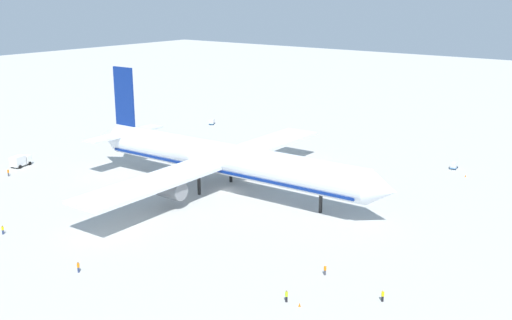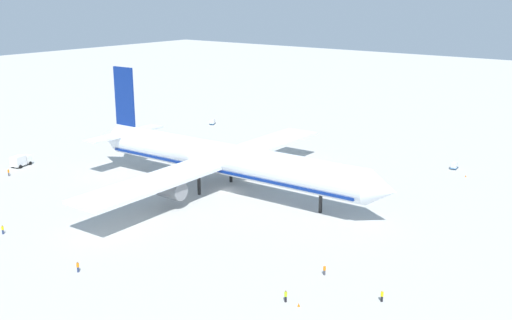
{
  "view_description": "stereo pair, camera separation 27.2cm",
  "coord_description": "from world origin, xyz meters",
  "px_view_note": "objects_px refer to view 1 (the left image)",
  "views": [
    {
      "loc": [
        79.6,
        -94.45,
        40.96
      ],
      "look_at": [
        5.15,
        3.28,
        6.92
      ],
      "focal_mm": 42.86,
      "sensor_mm": 36.0,
      "label": 1
    },
    {
      "loc": [
        79.82,
        -94.29,
        40.96
      ],
      "look_at": [
        5.15,
        3.28,
        6.92
      ],
      "focal_mm": 42.86,
      "sensor_mm": 36.0,
      "label": 2
    }
  ],
  "objects_px": {
    "ground_worker_4": "(8,172)",
    "traffic_cone_0": "(466,176)",
    "baggage_cart_2": "(212,122)",
    "ground_worker_2": "(78,267)",
    "ground_worker_3": "(286,296)",
    "ground_worker_1": "(383,296)",
    "traffic_cone_1": "(300,305)",
    "service_truck_0": "(20,161)",
    "ground_worker_5": "(3,230)",
    "traffic_cone_2": "(128,150)",
    "ground_worker_0": "(325,270)",
    "airliner": "(222,159)",
    "baggage_cart_1": "(454,165)"
  },
  "relations": [
    {
      "from": "service_truck_0",
      "to": "ground_worker_3",
      "type": "relative_size",
      "value": 3.24
    },
    {
      "from": "ground_worker_0",
      "to": "traffic_cone_0",
      "type": "relative_size",
      "value": 2.93
    },
    {
      "from": "ground_worker_0",
      "to": "baggage_cart_2",
      "type": "bearing_deg",
      "value": 140.11
    },
    {
      "from": "service_truck_0",
      "to": "baggage_cart_1",
      "type": "xyz_separation_m",
      "value": [
        84.1,
        61.73,
        -0.67
      ]
    },
    {
      "from": "ground_worker_2",
      "to": "baggage_cart_2",
      "type": "bearing_deg",
      "value": 120.45
    },
    {
      "from": "ground_worker_5",
      "to": "baggage_cart_1",
      "type": "bearing_deg",
      "value": 61.36
    },
    {
      "from": "traffic_cone_1",
      "to": "service_truck_0",
      "type": "bearing_deg",
      "value": 170.04
    },
    {
      "from": "baggage_cart_1",
      "to": "baggage_cart_2",
      "type": "relative_size",
      "value": 0.94
    },
    {
      "from": "ground_worker_0",
      "to": "ground_worker_5",
      "type": "relative_size",
      "value": 1.0
    },
    {
      "from": "ground_worker_0",
      "to": "ground_worker_4",
      "type": "xyz_separation_m",
      "value": [
        -83.98,
        -0.5,
        0.08
      ]
    },
    {
      "from": "ground_worker_4",
      "to": "ground_worker_3",
      "type": "bearing_deg",
      "value": -6.63
    },
    {
      "from": "airliner",
      "to": "ground_worker_3",
      "type": "bearing_deg",
      "value": -39.68
    },
    {
      "from": "service_truck_0",
      "to": "ground_worker_4",
      "type": "distance_m",
      "value": 8.09
    },
    {
      "from": "traffic_cone_0",
      "to": "airliner",
      "type": "bearing_deg",
      "value": -133.14
    },
    {
      "from": "ground_worker_3",
      "to": "ground_worker_1",
      "type": "bearing_deg",
      "value": 37.88
    },
    {
      "from": "airliner",
      "to": "ground_worker_1",
      "type": "relative_size",
      "value": 45.55
    },
    {
      "from": "traffic_cone_0",
      "to": "baggage_cart_1",
      "type": "bearing_deg",
      "value": 132.27
    },
    {
      "from": "baggage_cart_2",
      "to": "traffic_cone_1",
      "type": "relative_size",
      "value": 5.91
    },
    {
      "from": "ground_worker_3",
      "to": "traffic_cone_2",
      "type": "xyz_separation_m",
      "value": [
        -80.1,
        42.15,
        -0.61
      ]
    },
    {
      "from": "ground_worker_4",
      "to": "baggage_cart_2",
      "type": "bearing_deg",
      "value": 90.23
    },
    {
      "from": "ground_worker_1",
      "to": "traffic_cone_2",
      "type": "relative_size",
      "value": 3.08
    },
    {
      "from": "ground_worker_4",
      "to": "ground_worker_5",
      "type": "relative_size",
      "value": 1.08
    },
    {
      "from": "ground_worker_1",
      "to": "traffic_cone_0",
      "type": "xyz_separation_m",
      "value": [
        -10.84,
        64.68,
        -0.59
      ]
    },
    {
      "from": "airliner",
      "to": "service_truck_0",
      "type": "height_order",
      "value": "airliner"
    },
    {
      "from": "airliner",
      "to": "ground_worker_3",
      "type": "relative_size",
      "value": 44.59
    },
    {
      "from": "ground_worker_5",
      "to": "ground_worker_4",
      "type": "bearing_deg",
      "value": 147.28
    },
    {
      "from": "ground_worker_0",
      "to": "traffic_cone_0",
      "type": "xyz_separation_m",
      "value": [
        -0.37,
        62.49,
        -0.54
      ]
    },
    {
      "from": "ground_worker_5",
      "to": "traffic_cone_0",
      "type": "xyz_separation_m",
      "value": [
        52.6,
        82.91,
        -0.54
      ]
    },
    {
      "from": "service_truck_0",
      "to": "traffic_cone_2",
      "type": "relative_size",
      "value": 10.19
    },
    {
      "from": "service_truck_0",
      "to": "traffic_cone_0",
      "type": "distance_m",
      "value": 105.25
    },
    {
      "from": "baggage_cart_2",
      "to": "ground_worker_2",
      "type": "relative_size",
      "value": 1.91
    },
    {
      "from": "ground_worker_4",
      "to": "ground_worker_5",
      "type": "xyz_separation_m",
      "value": [
        31.01,
        -19.92,
        -0.08
      ]
    },
    {
      "from": "baggage_cart_2",
      "to": "ground_worker_0",
      "type": "relative_size",
      "value": 2.01
    },
    {
      "from": "service_truck_0",
      "to": "ground_worker_2",
      "type": "bearing_deg",
      "value": -25.05
    },
    {
      "from": "baggage_cart_1",
      "to": "ground_worker_2",
      "type": "bearing_deg",
      "value": -105.72
    },
    {
      "from": "ground_worker_3",
      "to": "service_truck_0",
      "type": "bearing_deg",
      "value": 169.79
    },
    {
      "from": "ground_worker_1",
      "to": "baggage_cart_2",
      "type": "bearing_deg",
      "value": 142.53
    },
    {
      "from": "baggage_cart_1",
      "to": "traffic_cone_2",
      "type": "distance_m",
      "value": 83.11
    },
    {
      "from": "baggage_cart_2",
      "to": "ground_worker_2",
      "type": "distance_m",
      "value": 106.95
    },
    {
      "from": "traffic_cone_0",
      "to": "service_truck_0",
      "type": "bearing_deg",
      "value": -147.4
    },
    {
      "from": "ground_worker_2",
      "to": "ground_worker_3",
      "type": "relative_size",
      "value": 0.98
    },
    {
      "from": "baggage_cart_2",
      "to": "ground_worker_4",
      "type": "bearing_deg",
      "value": -89.77
    },
    {
      "from": "ground_worker_5",
      "to": "traffic_cone_2",
      "type": "height_order",
      "value": "ground_worker_5"
    },
    {
      "from": "ground_worker_1",
      "to": "ground_worker_3",
      "type": "distance_m",
      "value": 13.15
    },
    {
      "from": "traffic_cone_1",
      "to": "baggage_cart_2",
      "type": "bearing_deg",
      "value": 136.99
    },
    {
      "from": "baggage_cart_1",
      "to": "traffic_cone_1",
      "type": "distance_m",
      "value": 78.09
    },
    {
      "from": "ground_worker_4",
      "to": "traffic_cone_0",
      "type": "distance_m",
      "value": 104.68
    },
    {
      "from": "ground_worker_0",
      "to": "ground_worker_2",
      "type": "xyz_separation_m",
      "value": [
        -30.07,
        -21.78,
        0.05
      ]
    },
    {
      "from": "ground_worker_0",
      "to": "service_truck_0",
      "type": "bearing_deg",
      "value": 176.29
    },
    {
      "from": "ground_worker_5",
      "to": "traffic_cone_2",
      "type": "relative_size",
      "value": 2.95
    }
  ]
}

